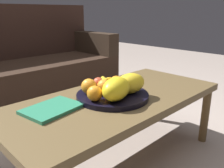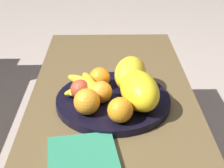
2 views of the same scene
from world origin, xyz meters
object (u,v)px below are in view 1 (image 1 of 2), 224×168
melon_smaller_beside (116,89)px  apple_front (99,83)px  coffee_table (117,104)px  melon_large_front (130,83)px  orange_front (104,86)px  banana_bunch (105,84)px  magazine (52,109)px  fruit_bowl (112,95)px  orange_back (95,93)px  orange_right (116,82)px  couch (23,72)px  orange_left (89,86)px

melon_smaller_beside → apple_front: (0.05, 0.19, -0.02)m
coffee_table → melon_large_front: (0.04, -0.06, 0.12)m
orange_front → banana_bunch: 0.07m
orange_front → apple_front: orange_front is taller
banana_bunch → magazine: (-0.33, -0.01, -0.04)m
fruit_bowl → melon_large_front: 0.11m
orange_back → magazine: size_ratio=0.30×
coffee_table → melon_large_front: 0.14m
melon_smaller_beside → orange_right: melon_smaller_beside is taller
melon_smaller_beside → magazine: size_ratio=0.71×
fruit_bowl → orange_back: 0.15m
couch → apple_front: size_ratio=25.98×
banana_bunch → orange_front: bearing=-136.8°
orange_left → orange_back: orange_left is taller
melon_smaller_beside → melon_large_front: bearing=9.1°
apple_front → orange_back: bearing=-137.1°
melon_large_front → orange_back: (-0.20, 0.04, -0.01)m
couch → orange_right: (-0.00, -1.20, 0.16)m
apple_front → banana_bunch: 0.03m
coffee_table → orange_back: orange_back is taller
orange_left → coffee_table: bearing=-33.2°
melon_smaller_beside → couch: bearing=84.5°
magazine → couch: bearing=63.3°
melon_large_front → fruit_bowl: bearing=137.4°
orange_right → orange_back: 0.22m
orange_back → orange_left: bearing=65.4°
melon_smaller_beside → magazine: melon_smaller_beside is taller
orange_left → banana_bunch: (0.11, 0.00, -0.01)m
coffee_table → magazine: bearing=166.9°
orange_left → apple_front: 0.09m
melon_large_front → apple_front: bearing=113.4°
orange_right → magazine: size_ratio=0.29×
fruit_bowl → melon_large_front: size_ratio=2.24×
orange_front → banana_bunch: bearing=43.2°
apple_front → magazine: bearing=-175.1°
coffee_table → apple_front: size_ratio=18.91×
melon_large_front → melon_smaller_beside: melon_smaller_beside is taller
coffee_table → couch: couch is taller
couch → banana_bunch: couch is taller
coffee_table → couch: (0.04, 1.24, -0.05)m
orange_left → orange_back: size_ratio=1.06×
fruit_bowl → couch: bearing=86.6°
melon_smaller_beside → banana_bunch: size_ratio=1.09×
fruit_bowl → orange_back: orange_back is taller
orange_right → melon_smaller_beside: bearing=-135.6°
melon_smaller_beside → orange_front: (0.03, 0.12, -0.02)m
orange_front → magazine: size_ratio=0.28×
banana_bunch → couch: bearing=87.6°
melon_large_front → orange_back: size_ratio=2.22×
couch → magazine: bearing=-108.3°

